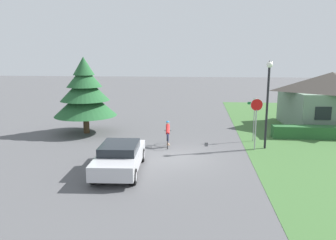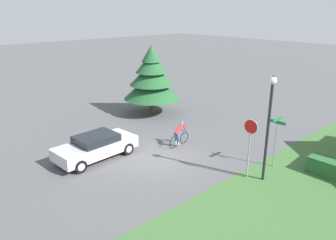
{
  "view_description": "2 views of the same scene",
  "coord_description": "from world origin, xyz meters",
  "views": [
    {
      "loc": [
        1.3,
        -16.87,
        5.34
      ],
      "look_at": [
        -0.56,
        1.99,
        1.64
      ],
      "focal_mm": 35.0,
      "sensor_mm": 36.0,
      "label": 1
    },
    {
      "loc": [
        12.48,
        -10.67,
        7.84
      ],
      "look_at": [
        -1.55,
        2.11,
        1.39
      ],
      "focal_mm": 35.0,
      "sensor_mm": 36.0,
      "label": 2
    }
  ],
  "objects": [
    {
      "name": "sedan_left_lane",
      "position": [
        -2.39,
        -2.47,
        0.7
      ],
      "size": [
        2.18,
        4.62,
        1.35
      ],
      "rotation": [
        0.0,
        0.0,
        1.63
      ],
      "color": "#BCBCC1",
      "rests_on": "ground"
    },
    {
      "name": "ground_plane",
      "position": [
        0.0,
        0.0,
        0.0
      ],
      "size": [
        140.0,
        140.0,
        0.0
      ],
      "primitive_type": "plane",
      "color": "#515154"
    },
    {
      "name": "stop_sign",
      "position": [
        4.5,
        1.83,
        2.1
      ],
      "size": [
        0.7,
        0.08,
        2.99
      ],
      "rotation": [
        0.0,
        0.0,
        3.23
      ],
      "color": "gray",
      "rests_on": "ground"
    },
    {
      "name": "street_name_sign",
      "position": [
        4.72,
        3.86,
        1.87
      ],
      "size": [
        0.9,
        0.9,
        2.69
      ],
      "color": "gray",
      "rests_on": "ground"
    },
    {
      "name": "cyclist",
      "position": [
        -0.59,
        2.12,
        0.72
      ],
      "size": [
        0.44,
        1.74,
        1.53
      ],
      "rotation": [
        0.0,
        0.0,
        1.66
      ],
      "color": "black",
      "rests_on": "ground"
    },
    {
      "name": "conifer_tall_near",
      "position": [
        -6.67,
        5.08,
        2.82
      ],
      "size": [
        4.32,
        4.32,
        5.32
      ],
      "color": "#4C3823",
      "rests_on": "ground"
    },
    {
      "name": "cottage_house",
      "position": [
        11.18,
        9.0,
        2.17
      ],
      "size": [
        7.17,
        6.59,
        4.41
      ],
      "rotation": [
        0.0,
        0.0,
        0.08
      ],
      "color": "slate",
      "rests_on": "ground"
    },
    {
      "name": "street_lamp",
      "position": [
        5.15,
        2.22,
        3.33
      ],
      "size": [
        0.35,
        0.35,
        5.12
      ],
      "color": "black",
      "rests_on": "ground"
    }
  ]
}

